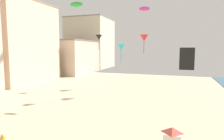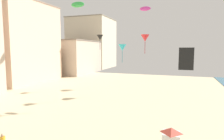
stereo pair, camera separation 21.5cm
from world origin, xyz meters
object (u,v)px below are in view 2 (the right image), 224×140
object	(u,v)px
lifeguard_stand	(171,138)
kite_green_parafoil	(78,5)
kite_black_box	(186,59)
kite_black_delta	(100,38)
kite_cyan_delta	(122,48)
kite_magenta_parafoil	(145,9)
kite_red_delta_2	(145,38)

from	to	relation	value
lifeguard_stand	kite_green_parafoil	xyz separation A→B (m)	(-18.73, 21.32, 14.44)
lifeguard_stand	kite_black_box	distance (m)	5.37
kite_black_delta	kite_cyan_delta	bearing A→B (deg)	37.36
lifeguard_stand	kite_magenta_parafoil	bearing A→B (deg)	105.76
kite_black_delta	lifeguard_stand	bearing A→B (deg)	-56.93
kite_black_box	lifeguard_stand	bearing A→B (deg)	-129.65
kite_cyan_delta	kite_red_delta_2	bearing A→B (deg)	-36.84
kite_black_box	kite_red_delta_2	world-z (taller)	kite_red_delta_2
kite_magenta_parafoil	kite_black_delta	bearing A→B (deg)	146.92
lifeguard_stand	kite_green_parafoil	world-z (taller)	kite_green_parafoil
kite_black_delta	kite_red_delta_2	bearing A→B (deg)	-7.25
lifeguard_stand	kite_black_delta	size ratio (longest dim) A/B	0.89
kite_magenta_parafoil	kite_cyan_delta	size ratio (longest dim) A/B	0.43
kite_black_delta	kite_red_delta_2	size ratio (longest dim) A/B	0.87
kite_red_delta_2	kite_cyan_delta	bearing A→B (deg)	143.16
kite_green_parafoil	kite_black_delta	bearing A→B (deg)	13.17
kite_magenta_parafoil	kite_black_delta	size ratio (longest dim) A/B	0.56
kite_magenta_parafoil	kite_black_delta	distance (m)	12.29
kite_red_delta_2	kite_cyan_delta	xyz separation A→B (m)	(-5.30, 3.97, -1.60)
kite_black_delta	kite_cyan_delta	distance (m)	5.04
kite_green_parafoil	kite_cyan_delta	xyz separation A→B (m)	(7.90, 3.81, -8.28)
kite_magenta_parafoil	lifeguard_stand	bearing A→B (deg)	-73.62
lifeguard_stand	kite_black_box	size ratio (longest dim) A/B	1.76
lifeguard_stand	kite_green_parafoil	bearing A→B (deg)	130.67
kite_black_delta	kite_magenta_parafoil	bearing A→B (deg)	-33.08
kite_green_parafoil	kite_cyan_delta	distance (m)	12.06
lifeguard_stand	kite_magenta_parafoil	xyz separation A→B (m)	(-4.67, 15.89, 11.69)
kite_green_parafoil	kite_red_delta_2	bearing A→B (deg)	-0.69
kite_cyan_delta	kite_green_parafoil	bearing A→B (deg)	-154.27
lifeguard_stand	kite_black_delta	distance (m)	27.82
kite_green_parafoil	kite_black_box	world-z (taller)	kite_green_parafoil
kite_black_delta	kite_black_box	world-z (taller)	kite_black_delta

